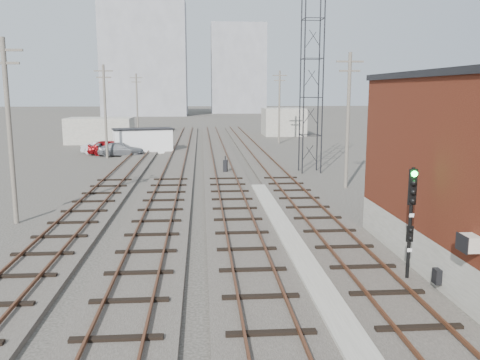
{
  "coord_description": "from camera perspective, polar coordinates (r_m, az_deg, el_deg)",
  "views": [
    {
      "loc": [
        -3.26,
        -5.31,
        6.49
      ],
      "look_at": [
        -1.4,
        19.09,
        2.2
      ],
      "focal_mm": 38.0,
      "sensor_mm": 36.0,
      "label": 1
    }
  ],
  "objects": [
    {
      "name": "utility_pole_left_b",
      "position": [
        51.18,
        -14.91,
        7.72
      ],
      "size": [
        1.8,
        0.24,
        9.0
      ],
      "color": "#595147",
      "rests_on": "ground"
    },
    {
      "name": "track_mid_right",
      "position": [
        44.8,
        -2.07,
        1.74
      ],
      "size": [
        3.2,
        90.0,
        0.39
      ],
      "color": "#332D28",
      "rests_on": "ground"
    },
    {
      "name": "utility_pole_right_a",
      "position": [
        34.75,
        12.04,
        6.93
      ],
      "size": [
        1.8,
        0.24,
        9.0
      ],
      "color": "#595147",
      "rests_on": "ground"
    },
    {
      "name": "utility_pole_left_c",
      "position": [
        75.89,
        -11.49,
        8.47
      ],
      "size": [
        1.8,
        0.24,
        9.0
      ],
      "color": "#595147",
      "rests_on": "ground"
    },
    {
      "name": "apartment_left",
      "position": [
        141.34,
        -10.63,
        13.23
      ],
      "size": [
        22.0,
        14.0,
        30.0
      ],
      "primitive_type": "cube",
      "color": "gray",
      "rests_on": "ground"
    },
    {
      "name": "lattice_tower",
      "position": [
        41.26,
        8.04,
        11.25
      ],
      "size": [
        1.6,
        1.6,
        15.0
      ],
      "color": "black",
      "rests_on": "ground"
    },
    {
      "name": "switch_stand",
      "position": [
        40.17,
        -1.66,
        1.56
      ],
      "size": [
        0.39,
        0.39,
        1.34
      ],
      "rotation": [
        0.0,
        0.0,
        -0.32
      ],
      "color": "black",
      "rests_on": "ground"
    },
    {
      "name": "site_trailer",
      "position": [
        55.11,
        -10.86,
        4.38
      ],
      "size": [
        6.69,
        4.15,
        2.61
      ],
      "rotation": [
        0.0,
        0.0,
        0.25
      ],
      "color": "white",
      "rests_on": "ground"
    },
    {
      "name": "car_silver",
      "position": [
        55.23,
        -15.47,
        3.48
      ],
      "size": [
        3.91,
        2.0,
        1.23
      ],
      "primitive_type": "imported",
      "rotation": [
        0.0,
        0.0,
        1.38
      ],
      "color": "#AFB3B7",
      "rests_on": "ground"
    },
    {
      "name": "platform_curb",
      "position": [
        20.68,
        6.39,
        -8.04
      ],
      "size": [
        0.9,
        28.0,
        0.26
      ],
      "primitive_type": "cube",
      "color": "gray",
      "rests_on": "ground"
    },
    {
      "name": "shed_right",
      "position": [
        76.43,
        4.9,
        6.54
      ],
      "size": [
        6.0,
        6.0,
        4.0
      ],
      "primitive_type": "cube",
      "color": "gray",
      "rests_on": "ground"
    },
    {
      "name": "utility_pole_left_a",
      "position": [
        27.0,
        -24.49,
        5.46
      ],
      "size": [
        1.8,
        0.24,
        9.0
      ],
      "color": "#595147",
      "rests_on": "ground"
    },
    {
      "name": "shed_left",
      "position": [
        66.72,
        -15.44,
        5.38
      ],
      "size": [
        8.0,
        5.0,
        3.2
      ],
      "primitive_type": "cube",
      "color": "gray",
      "rests_on": "ground"
    },
    {
      "name": "car_grey",
      "position": [
        52.89,
        -13.2,
        3.37
      ],
      "size": [
        4.67,
        1.96,
        1.35
      ],
      "primitive_type": "imported",
      "rotation": [
        0.0,
        0.0,
        1.55
      ],
      "color": "slate",
      "rests_on": "ground"
    },
    {
      "name": "track_left",
      "position": [
        45.2,
        -12.26,
        1.6
      ],
      "size": [
        3.2,
        90.0,
        0.39
      ],
      "color": "#332D28",
      "rests_on": "ground"
    },
    {
      "name": "track_right",
      "position": [
        45.14,
        3.01,
        1.8
      ],
      "size": [
        3.2,
        90.0,
        0.39
      ],
      "color": "#332D28",
      "rests_on": "ground"
    },
    {
      "name": "apartment_right",
      "position": [
        155.85,
        -0.23,
        12.34
      ],
      "size": [
        16.0,
        12.0,
        26.0
      ],
      "primitive_type": "cube",
      "color": "gray",
      "rests_on": "ground"
    },
    {
      "name": "ground",
      "position": [
        65.71,
        -1.51,
        4.27
      ],
      "size": [
        320.0,
        320.0,
        0.0
      ],
      "primitive_type": "plane",
      "color": "#282621",
      "rests_on": "ground"
    },
    {
      "name": "utility_pole_right_b",
      "position": [
        64.08,
        4.44,
        8.4
      ],
      "size": [
        1.8,
        0.24,
        9.0
      ],
      "color": "#595147",
      "rests_on": "ground"
    },
    {
      "name": "track_mid_left",
      "position": [
        44.82,
        -7.19,
        1.68
      ],
      "size": [
        3.2,
        90.0,
        0.39
      ],
      "color": "#332D28",
      "rests_on": "ground"
    },
    {
      "name": "car_red",
      "position": [
        54.19,
        -14.34,
        3.58
      ],
      "size": [
        4.64,
        2.05,
        1.55
      ],
      "primitive_type": "imported",
      "rotation": [
        0.0,
        0.0,
        1.62
      ],
      "color": "maroon",
      "rests_on": "ground"
    },
    {
      "name": "signal_mast",
      "position": [
        17.94,
        18.64,
        -3.91
      ],
      "size": [
        0.4,
        0.41,
        4.02
      ],
      "color": "gray",
      "rests_on": "ground"
    }
  ]
}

